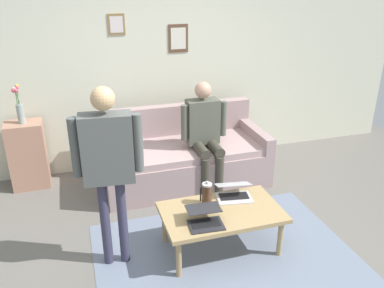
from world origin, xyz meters
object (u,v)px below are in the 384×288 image
couch (184,158)px  laptop_center (234,193)px  side_shelf (28,155)px  person_standing (108,157)px  coffee_table (221,215)px  french_press (207,193)px  person_seated (205,130)px  laptop_left (205,219)px  flower_vase (19,107)px

couch → laptop_center: bearing=97.1°
couch → side_shelf: size_ratio=2.40×
laptop_center → person_standing: size_ratio=0.23×
coffee_table → french_press: bearing=-60.4°
french_press → person_seated: size_ratio=0.18×
person_seated → couch: bearing=-50.1°
laptop_left → person_seated: person_seated is taller
couch → laptop_left: bearing=80.6°
coffee_table → laptop_center: bearing=-135.9°
person_standing → person_seated: person_standing is taller
side_shelf → person_seated: 2.12m
couch → person_seated: person_seated is taller
french_press → person_standing: size_ratio=0.15×
couch → laptop_left: size_ratio=6.03×
flower_vase → person_standing: bearing=115.2°
side_shelf → person_standing: person_standing is taller
person_standing → side_shelf: bearing=-64.8°
coffee_table → person_seated: 1.25m
coffee_table → flower_vase: bearing=-45.8°
french_press → side_shelf: bearing=-44.7°
coffee_table → person_standing: bearing=-5.9°
coffee_table → side_shelf: size_ratio=1.35×
laptop_left → side_shelf: size_ratio=0.40×
french_press → flower_vase: bearing=-44.7°
coffee_table → person_standing: (0.96, -0.10, 0.67)m
flower_vase → couch: bearing=167.1°
side_shelf → person_seated: size_ratio=0.63×
couch → coffee_table: (0.04, 1.40, 0.06)m
french_press → couch: bearing=-96.1°
laptop_left → coffee_table: bearing=-145.1°
person_seated → flower_vase: bearing=-17.8°
laptop_left → person_standing: bearing=-18.2°
laptop_left → person_seated: bearing=-108.6°
laptop_center → french_press: size_ratio=1.58×
couch → laptop_left: couch is taller
side_shelf → person_standing: 2.00m
person_standing → laptop_left: bearing=161.8°
french_press → flower_vase: size_ratio=0.53×
person_seated → french_press: bearing=72.4°
french_press → laptop_left: bearing=68.3°
laptop_left → flower_vase: bearing=-51.6°
french_press → person_standing: person_standing is taller
laptop_left → side_shelf: (1.55, -1.96, -0.05)m
laptop_center → flower_vase: size_ratio=0.83×
person_seated → person_standing: bearing=42.0°
laptop_center → person_seated: bearing=-92.3°
coffee_table → french_press: french_press is taller
person_seated → side_shelf: bearing=-17.8°
coffee_table → laptop_left: size_ratio=3.37×
couch → french_press: (0.13, 1.24, 0.21)m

